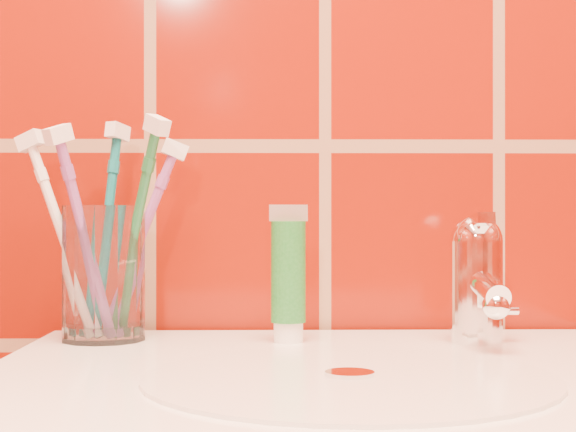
{
  "coord_description": "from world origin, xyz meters",
  "views": [
    {
      "loc": [
        -0.06,
        0.28,
        0.97
      ],
      "look_at": [
        -0.04,
        1.08,
        0.97
      ],
      "focal_mm": 55.0,
      "sensor_mm": 36.0,
      "label": 1
    }
  ],
  "objects": [
    {
      "name": "toothpaste_tube",
      "position": [
        -0.04,
        1.1,
        0.91
      ],
      "size": [
        0.04,
        0.03,
        0.13
      ],
      "rotation": [
        0.0,
        0.0,
        0.07
      ],
      "color": "white",
      "rests_on": "pedestal_sink"
    },
    {
      "name": "glass_tumbler",
      "position": [
        -0.22,
        1.12,
        0.91
      ],
      "size": [
        0.1,
        0.1,
        0.13
      ],
      "primitive_type": "cylinder",
      "rotation": [
        0.0,
        0.0,
        0.41
      ],
      "color": "white",
      "rests_on": "pedestal_sink"
    },
    {
      "name": "faucet",
      "position": [
        0.14,
        1.09,
        0.91
      ],
      "size": [
        0.05,
        0.11,
        0.12
      ],
      "color": "white",
      "rests_on": "pedestal_sink"
    },
    {
      "name": "toothbrush_1",
      "position": [
        -0.22,
        1.14,
        0.95
      ],
      "size": [
        0.08,
        0.1,
        0.22
      ],
      "primitive_type": null,
      "rotation": [
        0.17,
        0.0,
        2.62
      ],
      "color": "#0D6A74",
      "rests_on": "glass_tumbler"
    },
    {
      "name": "toothbrush_3",
      "position": [
        -0.23,
        1.09,
        0.95
      ],
      "size": [
        0.13,
        0.14,
        0.22
      ],
      "primitive_type": null,
      "rotation": [
        0.31,
        0.0,
        -0.71
      ],
      "color": "#85489A",
      "rests_on": "glass_tumbler"
    },
    {
      "name": "toothbrush_0",
      "position": [
        -0.18,
        1.13,
        0.94
      ],
      "size": [
        0.12,
        0.11,
        0.2
      ],
      "primitive_type": null,
      "rotation": [
        0.37,
        0.0,
        1.76
      ],
      "color": "#964DA5",
      "rests_on": "glass_tumbler"
    },
    {
      "name": "toothbrush_4",
      "position": [
        -0.25,
        1.12,
        0.95
      ],
      "size": [
        0.14,
        0.13,
        0.21
      ],
      "primitive_type": null,
      "rotation": [
        0.38,
        0.0,
        -1.89
      ],
      "color": "white",
      "rests_on": "glass_tumbler"
    },
    {
      "name": "toothbrush_2",
      "position": [
        -0.18,
        1.1,
        0.95
      ],
      "size": [
        0.15,
        0.15,
        0.23
      ],
      "primitive_type": null,
      "rotation": [
        0.35,
        0.0,
        0.77
      ],
      "color": "#1B6838",
      "rests_on": "glass_tumbler"
    }
  ]
}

